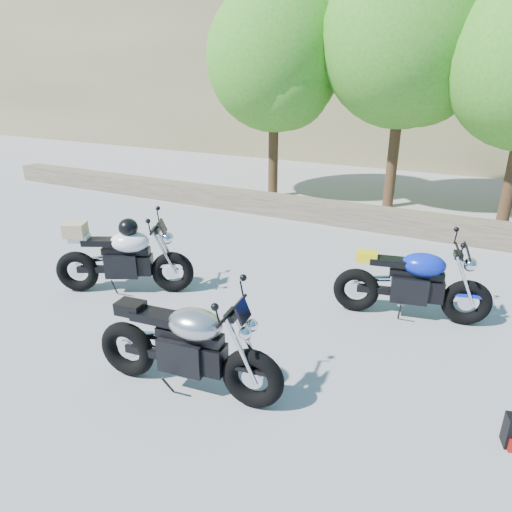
{
  "coord_description": "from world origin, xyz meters",
  "views": [
    {
      "loc": [
        3.25,
        -4.8,
        3.35
      ],
      "look_at": [
        0.2,
        1.0,
        0.75
      ],
      "focal_mm": 32.0,
      "sensor_mm": 36.0,
      "label": 1
    }
  ],
  "objects": [
    {
      "name": "stone_wall",
      "position": [
        0.0,
        5.5,
        0.25
      ],
      "size": [
        22.0,
        0.55,
        0.5
      ],
      "primitive_type": "cube",
      "color": "brown",
      "rests_on": "ground"
    },
    {
      "name": "tree_decid_left",
      "position": [
        -2.39,
        7.14,
        3.63
      ],
      "size": [
        3.67,
        3.67,
        5.62
      ],
      "color": "#382314",
      "rests_on": "ground"
    },
    {
      "name": "white_bike",
      "position": [
        -1.86,
        0.27,
        0.62
      ],
      "size": [
        2.1,
        1.19,
        1.26
      ],
      "rotation": [
        0.0,
        0.0,
        0.47
      ],
      "color": "black",
      "rests_on": "ground"
    },
    {
      "name": "blue_bike",
      "position": [
        2.47,
        1.55,
        0.55
      ],
      "size": [
        2.21,
        0.79,
        1.12
      ],
      "rotation": [
        0.0,
        0.0,
        0.21
      ],
      "color": "black",
      "rests_on": "ground"
    },
    {
      "name": "tree_decid_mid",
      "position": [
        0.91,
        7.54,
        4.04
      ],
      "size": [
        4.08,
        4.08,
        6.24
      ],
      "color": "#382314",
      "rests_on": "ground"
    },
    {
      "name": "silver_bike",
      "position": [
        0.58,
        -1.35,
        0.56
      ],
      "size": [
        2.29,
        0.72,
        1.15
      ],
      "rotation": [
        0.0,
        0.0,
        0.12
      ],
      "color": "black",
      "rests_on": "ground"
    },
    {
      "name": "ground",
      "position": [
        0.0,
        0.0,
        0.0
      ],
      "size": [
        90.0,
        90.0,
        0.0
      ],
      "primitive_type": "plane",
      "color": "gray",
      "rests_on": "ground"
    }
  ]
}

